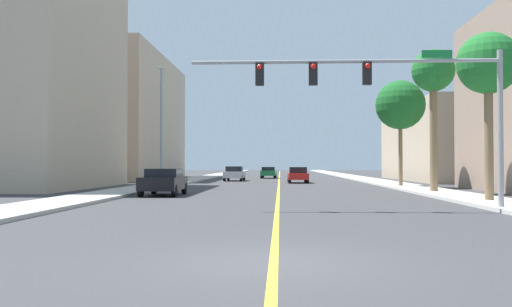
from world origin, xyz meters
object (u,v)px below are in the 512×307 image
street_lamp (161,120)px  palm_near (488,66)px  traffic_signal_mast (388,87)px  car_silver (235,173)px  car_green (269,172)px  palm_far (400,105)px  car_black (164,181)px  palm_mid (433,75)px  car_red (298,175)px

street_lamp → palm_near: street_lamp is taller
traffic_signal_mast → car_silver: (-8.53, 33.26, -3.77)m
traffic_signal_mast → car_green: size_ratio=2.61×
palm_far → car_black: (-14.91, -10.14, -5.15)m
street_lamp → car_green: 27.53m
car_green → car_silver: size_ratio=1.03×
palm_mid → car_silver: bearing=121.3°
street_lamp → car_red: street_lamp is taller
traffic_signal_mast → palm_far: size_ratio=1.51×
traffic_signal_mast → car_black: bearing=139.8°
car_red → car_silver: bearing=138.0°
palm_mid → car_black: 16.46m
traffic_signal_mast → street_lamp: 20.97m
car_silver → car_black: bearing=-92.6°
car_red → palm_mid: bearing=-67.4°
street_lamp → car_green: bearing=75.2°
traffic_signal_mast → palm_far: 19.40m
street_lamp → car_red: 15.27m
palm_near → palm_far: (-0.34, 15.16, -0.02)m
palm_far → car_silver: bearing=132.4°
car_silver → car_red: size_ratio=1.03×
traffic_signal_mast → palm_near: palm_near is taller
palm_far → car_silver: 20.29m
street_lamp → palm_far: size_ratio=1.12×
traffic_signal_mast → car_red: size_ratio=2.78×
car_green → palm_mid: bearing=-70.5°
car_silver → car_green: bearing=73.6°
palm_near → palm_mid: bearing=91.2°
street_lamp → palm_near: size_ratio=1.17×
street_lamp → palm_far: (16.97, 1.78, 1.12)m
palm_near → palm_mid: 7.63m
traffic_signal_mast → car_silver: traffic_signal_mast is taller
traffic_signal_mast → car_green: traffic_signal_mast is taller
palm_mid → car_silver: palm_mid is taller
palm_near → car_red: (-7.40, 24.26, -5.21)m
traffic_signal_mast → palm_far: (4.69, 18.77, 1.40)m
street_lamp → car_black: (2.05, -8.37, -4.04)m
car_green → traffic_signal_mast: bearing=-81.1°
palm_far → car_silver: (-13.23, 14.49, -5.17)m
street_lamp → car_silver: street_lamp is taller
palm_near → car_silver: 33.02m
car_red → car_black: 20.78m
car_black → car_silver: bearing=-94.4°
street_lamp → traffic_signal_mast: bearing=-54.2°
car_green → car_red: (2.96, -15.45, 0.01)m
street_lamp → car_black: size_ratio=2.09×
car_red → car_black: (-7.85, -19.24, 0.04)m
palm_near → car_black: palm_near is taller
car_green → car_red: car_red is taller
palm_far → palm_near: bearing=-88.7°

